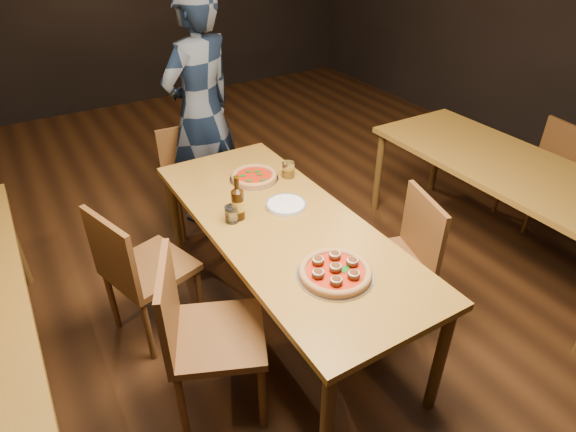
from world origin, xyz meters
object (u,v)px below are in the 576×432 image
chair_main_sw (150,267)px  diner (201,112)px  chair_main_e (388,262)px  pizza_meatball (335,271)px  chair_main_nw (218,335)px  beer_bottle (238,204)px  chair_end (192,180)px  plate_stack (286,205)px  water_glass (232,214)px  table_main (283,233)px  amber_glass (288,170)px  chair_nbr_right (538,173)px  pizza_margherita (254,176)px  table_right (510,174)px

chair_main_sw → diner: bearing=-54.5°
chair_main_e → pizza_meatball: chair_main_e is taller
chair_main_nw → beer_bottle: (0.38, 0.51, 0.36)m
beer_bottle → chair_end: bearing=83.3°
plate_stack → water_glass: size_ratio=2.46×
table_main → chair_main_sw: 0.81m
amber_glass → water_glass: bearing=-152.0°
chair_nbr_right → pizza_meatball: 2.46m
chair_main_e → diner: diner is taller
table_main → pizza_margherita: pizza_margherita is taller
table_right → pizza_margherita: (-1.61, 0.73, 0.09)m
diner → pizza_meatball: bearing=64.9°
chair_main_nw → chair_main_e: size_ratio=1.06×
chair_main_nw → plate_stack: (0.67, 0.47, 0.28)m
chair_main_e → chair_end: chair_main_e is taller
plate_stack → diner: bearing=89.5°
table_main → table_right: size_ratio=1.00×
table_main → pizza_meatball: 0.53m
beer_bottle → chair_main_sw: bearing=158.6°
diner → chair_main_e: bearing=82.5°
chair_main_sw → amber_glass: chair_main_sw is taller
chair_main_nw → water_glass: bearing=-10.2°
amber_glass → diner: bearing=101.1°
pizza_margherita → chair_main_e: bearing=-62.3°
chair_main_e → amber_glass: chair_main_e is taller
chair_main_nw → table_right: bearing=-62.9°
chair_end → beer_bottle: (-0.13, -1.14, 0.42)m
beer_bottle → amber_glass: 0.57m
pizza_meatball → water_glass: water_glass is taller
chair_main_e → pizza_margherita: 1.00m
chair_main_e → amber_glass: (-0.23, 0.76, 0.34)m
chair_end → amber_glass: (0.36, -0.86, 0.38)m
chair_end → chair_nbr_right: 2.77m
pizza_margherita → beer_bottle: size_ratio=1.21×
pizza_margherita → table_right: bearing=-24.4°
chair_main_nw → water_glass: 0.68m
plate_stack → water_glass: bearing=175.9°
pizza_margherita → water_glass: (-0.33, -0.37, 0.03)m
chair_main_sw → chair_main_nw: bearing=172.3°
table_main → water_glass: bearing=146.8°
pizza_meatball → amber_glass: size_ratio=3.69×
chair_main_e → pizza_margherita: bearing=-136.5°
chair_main_sw → chair_nbr_right: 3.08m
chair_main_sw → chair_end: bearing=-51.0°
pizza_meatball → water_glass: size_ratio=3.91×
chair_main_sw → diner: 1.40m
table_main → chair_main_nw: size_ratio=2.07×
chair_main_e → water_glass: 0.97m
diner → beer_bottle: bearing=55.0°
table_right → chair_nbr_right: size_ratio=2.34×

